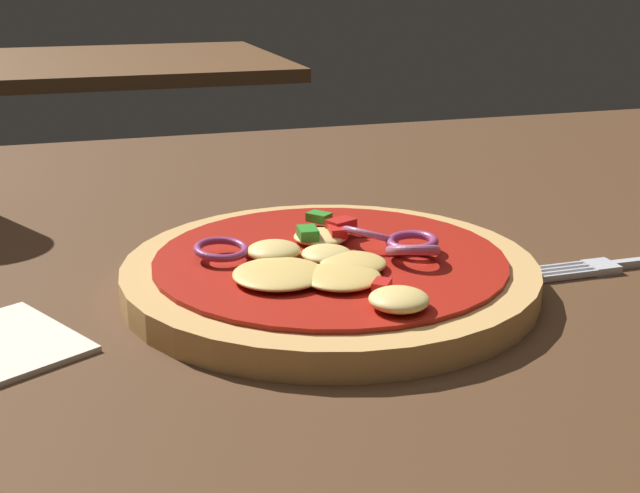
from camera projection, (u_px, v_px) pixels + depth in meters
The scene contains 4 objects.
dining_table at pixel (244, 308), 0.51m from camera, with size 1.33×0.97×0.03m.
pizza at pixel (330, 272), 0.50m from camera, with size 0.25×0.25×0.04m.
fork at pixel (635, 263), 0.54m from camera, with size 0.16×0.02×0.00m.
background_table at pixel (104, 65), 1.71m from camera, with size 0.71×0.58×0.03m.
Camera 1 is at (-0.10, -0.46, 0.21)m, focal length 47.27 mm.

